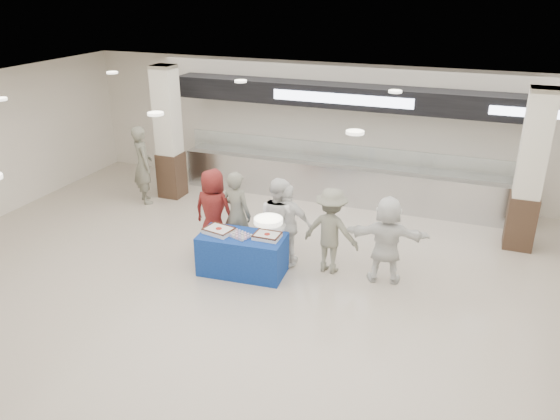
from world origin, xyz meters
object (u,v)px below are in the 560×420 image
at_px(chef_short, 288,225).
at_px(civilian_white, 387,240).
at_px(display_table, 243,254).
at_px(soldier_bg, 143,165).
at_px(sheet_cake_right, 267,236).
at_px(soldier_a, 237,214).
at_px(chef_tall, 279,221).
at_px(cupcake_tray, 240,235).
at_px(sheet_cake_left, 219,230).
at_px(soldier_b, 331,231).
at_px(civilian_maroon, 214,211).

bearing_deg(chef_short, civilian_white, -178.93).
xyz_separation_m(display_table, soldier_bg, (-3.65, 2.36, 0.56)).
xyz_separation_m(sheet_cake_right, chef_short, (0.18, 0.57, -0.01)).
relative_size(display_table, sheet_cake_right, 3.36).
relative_size(soldier_a, civilian_white, 1.06).
distance_m(sheet_cake_right, chef_tall, 0.58).
bearing_deg(display_table, soldier_a, 117.70).
height_order(sheet_cake_right, chef_short, chef_short).
height_order(cupcake_tray, chef_short, chef_short).
bearing_deg(chef_tall, cupcake_tray, 79.71).
relative_size(sheet_cake_left, cupcake_tray, 1.33).
relative_size(display_table, soldier_a, 0.91).
bearing_deg(display_table, sheet_cake_right, 4.24).
relative_size(chef_tall, soldier_b, 1.04).
distance_m(sheet_cake_right, cupcake_tray, 0.50).
bearing_deg(soldier_b, soldier_a, 6.53).
relative_size(sheet_cake_right, soldier_bg, 0.25).
bearing_deg(display_table, cupcake_tray, -120.86).
height_order(soldier_a, civilian_white, soldier_a).
height_order(display_table, soldier_b, soldier_b).
xyz_separation_m(display_table, sheet_cake_right, (0.46, 0.07, 0.42)).
height_order(sheet_cake_left, chef_tall, chef_tall).
distance_m(sheet_cake_left, soldier_b, 2.03).
relative_size(sheet_cake_right, chef_short, 0.29).
relative_size(sheet_cake_left, soldier_a, 0.33).
distance_m(sheet_cake_left, sheet_cake_right, 0.91).
bearing_deg(sheet_cake_left, sheet_cake_right, 6.57).
bearing_deg(soldier_a, sheet_cake_right, 157.06).
relative_size(cupcake_tray, civilian_white, 0.27).
bearing_deg(cupcake_tray, chef_tall, 54.92).
xyz_separation_m(sheet_cake_right, civilian_white, (2.02, 0.57, 0.00)).
bearing_deg(civilian_white, sheet_cake_right, 6.07).
bearing_deg(soldier_a, civilian_white, -169.29).
distance_m(display_table, civilian_white, 2.60).
height_order(chef_tall, civilian_white, chef_tall).
xyz_separation_m(soldier_b, soldier_bg, (-5.13, 1.72, 0.13)).
xyz_separation_m(civilian_maroon, civilian_white, (3.37, 0.00, -0.04)).
relative_size(sheet_cake_left, sheet_cake_right, 1.24).
bearing_deg(display_table, sheet_cake_left, -179.54).
relative_size(display_table, soldier_b, 0.96).
relative_size(soldier_a, soldier_b, 1.06).
bearing_deg(chef_tall, display_table, 79.14).
xyz_separation_m(chef_short, soldier_bg, (-4.29, 1.72, 0.14)).
bearing_deg(soldier_b, chef_short, 6.53).
bearing_deg(chef_tall, soldier_b, -155.47).
bearing_deg(cupcake_tray, civilian_maroon, 141.63).
distance_m(cupcake_tray, soldier_a, 0.79).
bearing_deg(sheet_cake_right, chef_tall, 89.87).
bearing_deg(sheet_cake_right, civilian_white, 15.81).
distance_m(display_table, cupcake_tray, 0.41).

